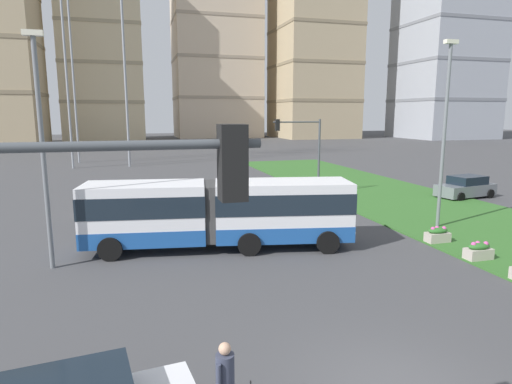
% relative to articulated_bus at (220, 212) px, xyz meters
% --- Properties ---
extents(grass_median, '(10.00, 70.00, 0.08)m').
position_rel_articulated_bus_xyz_m(grass_median, '(14.30, -1.27, -1.61)').
color(grass_median, '#336628').
rests_on(grass_median, ground_plane).
extents(articulated_bus, '(12.05, 4.48, 3.00)m').
position_rel_articulated_bus_xyz_m(articulated_bus, '(0.00, 0.00, 0.00)').
color(articulated_bus, white).
rests_on(articulated_bus, ground).
extents(car_grey_wagon, '(4.64, 2.60, 1.58)m').
position_rel_articulated_bus_xyz_m(car_grey_wagon, '(19.34, 7.00, -0.90)').
color(car_grey_wagon, slate).
rests_on(car_grey_wagon, ground).
extents(car_silver_hatch, '(4.52, 2.28, 1.58)m').
position_rel_articulated_bus_xyz_m(car_silver_hatch, '(-4.38, 8.77, -0.90)').
color(car_silver_hatch, '#B7BABF').
rests_on(car_silver_hatch, ground).
extents(pedestrian_crossing, '(0.42, 0.46, 1.74)m').
position_rel_articulated_bus_xyz_m(pedestrian_crossing, '(-2.11, -11.28, -0.65)').
color(pedestrian_crossing, black).
rests_on(pedestrian_crossing, ground).
extents(flower_planter_2, '(1.10, 0.56, 0.74)m').
position_rel_articulated_bus_xyz_m(flower_planter_2, '(9.90, -4.61, -1.23)').
color(flower_planter_2, '#B7AD9E').
rests_on(flower_planter_2, grass_median).
extents(flower_planter_3, '(1.10, 0.56, 0.74)m').
position_rel_articulated_bus_xyz_m(flower_planter_3, '(9.90, -2.08, -1.23)').
color(flower_planter_3, '#B7AD9E').
rests_on(flower_planter_3, grass_median).
extents(traffic_light_near_left, '(3.62, 0.28, 5.88)m').
position_rel_articulated_bus_xyz_m(traffic_light_near_left, '(-4.66, -14.27, 2.39)').
color(traffic_light_near_left, '#474C51').
rests_on(traffic_light_near_left, ground).
extents(traffic_light_far_right, '(3.60, 0.28, 5.58)m').
position_rel_articulated_bus_xyz_m(traffic_light_far_right, '(8.30, 10.73, 2.21)').
color(traffic_light_far_right, '#474C51').
rests_on(traffic_light_far_right, ground).
extents(streetlight_left, '(0.70, 0.28, 8.92)m').
position_rel_articulated_bus_xyz_m(streetlight_left, '(-6.84, -0.78, 3.25)').
color(streetlight_left, slate).
rests_on(streetlight_left, ground).
extents(streetlight_median, '(0.70, 0.28, 9.57)m').
position_rel_articulated_bus_xyz_m(streetlight_median, '(11.80, 0.35, 3.58)').
color(streetlight_median, slate).
rests_on(streetlight_median, ground).
extents(apartment_tower_westcentre, '(16.96, 14.74, 40.19)m').
position_rel_articulated_bus_xyz_m(apartment_tower_westcentre, '(-9.06, 86.52, 18.46)').
color(apartment_tower_westcentre, beige).
rests_on(apartment_tower_westcentre, ground).
extents(apartment_tower_centre, '(20.90, 16.27, 47.08)m').
position_rel_articulated_bus_xyz_m(apartment_tower_centre, '(17.73, 93.90, 21.90)').
color(apartment_tower_centre, '#C6B299').
rests_on(apartment_tower_centre, ground).
extents(apartment_tower_eastcentre, '(17.98, 19.83, 51.81)m').
position_rel_articulated_bus_xyz_m(apartment_tower_eastcentre, '(40.48, 85.34, 24.27)').
color(apartment_tower_eastcentre, tan).
rests_on(apartment_tower_eastcentre, ground).
extents(apartment_tower_east, '(19.51, 19.42, 43.88)m').
position_rel_articulated_bus_xyz_m(apartment_tower_east, '(70.18, 74.21, 20.31)').
color(apartment_tower_east, '#9EA3AD').
rests_on(apartment_tower_east, ground).
extents(transmission_pylon, '(9.00, 6.24, 33.97)m').
position_rel_articulated_bus_xyz_m(transmission_pylon, '(-6.99, 36.01, 16.78)').
color(transmission_pylon, gray).
rests_on(transmission_pylon, ground).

